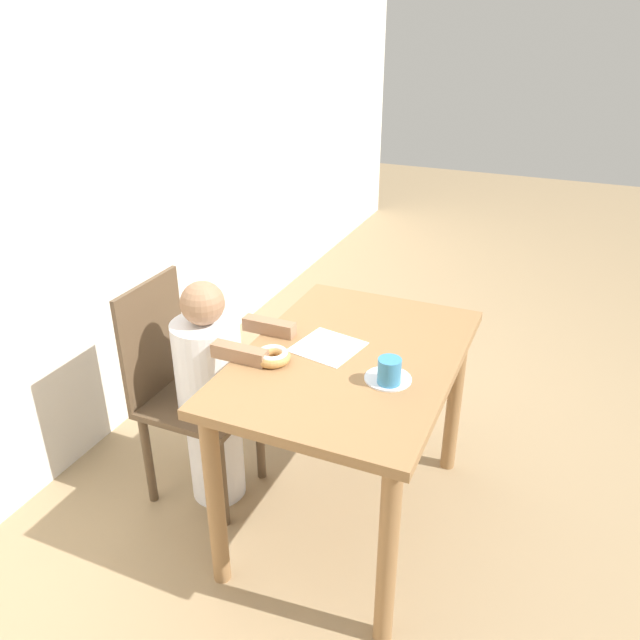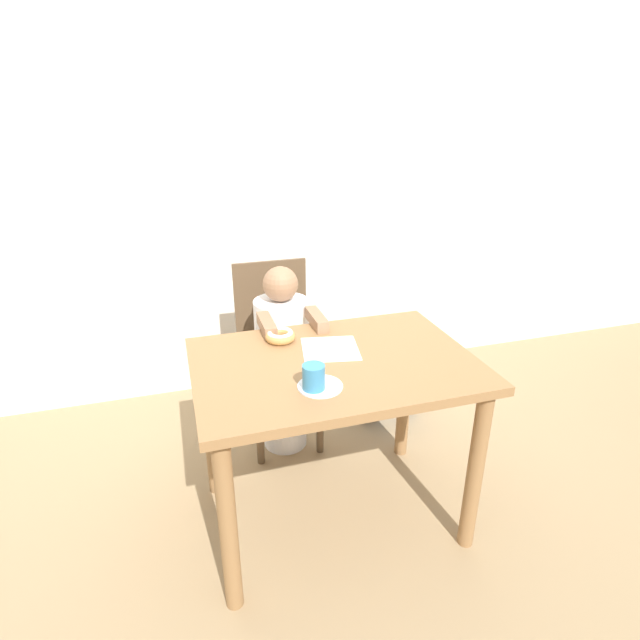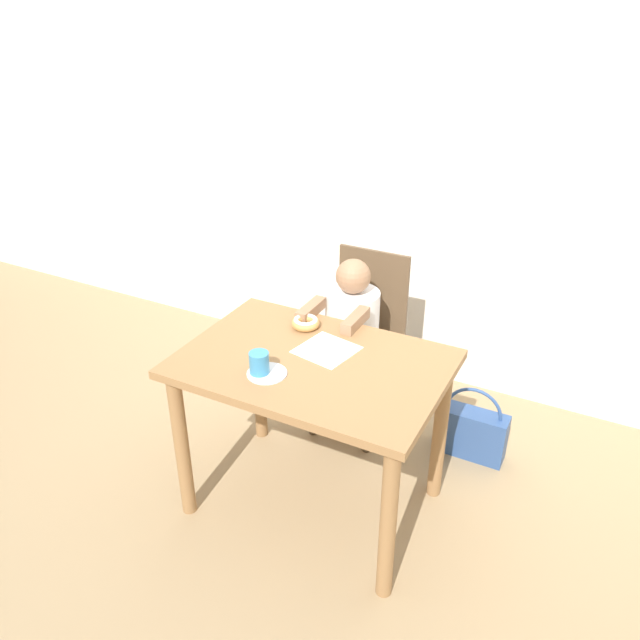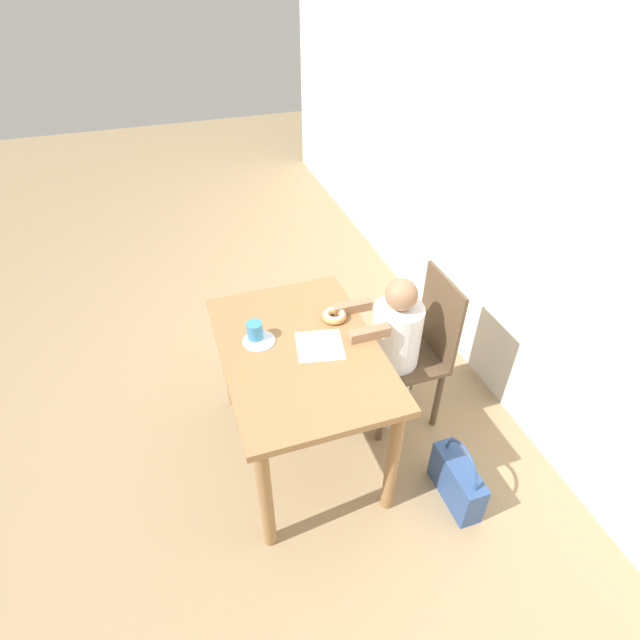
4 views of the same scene
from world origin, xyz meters
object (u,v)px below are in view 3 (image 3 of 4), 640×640
object	(u,v)px
donut	(306,322)
handbag	(471,431)
child_figure	(351,351)
cup	(259,363)
chair	(361,343)

from	to	relation	value
donut	handbag	world-z (taller)	donut
donut	child_figure	bearing A→B (deg)	76.33
child_figure	donut	xyz separation A→B (m)	(-0.07, -0.31, 0.29)
child_figure	cup	size ratio (longest dim) A/B	10.39
chair	cup	world-z (taller)	chair
chair	child_figure	world-z (taller)	child_figure
handbag	cup	distance (m)	1.21
child_figure	handbag	size ratio (longest dim) A/B	2.48
handbag	chair	bearing A→B (deg)	177.63
donut	cup	xyz separation A→B (m)	(0.02, -0.40, 0.02)
chair	donut	bearing A→B (deg)	-99.91
donut	cup	bearing A→B (deg)	-86.95
handbag	cup	bearing A→B (deg)	-128.94
chair	handbag	world-z (taller)	chair
child_figure	handbag	world-z (taller)	child_figure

